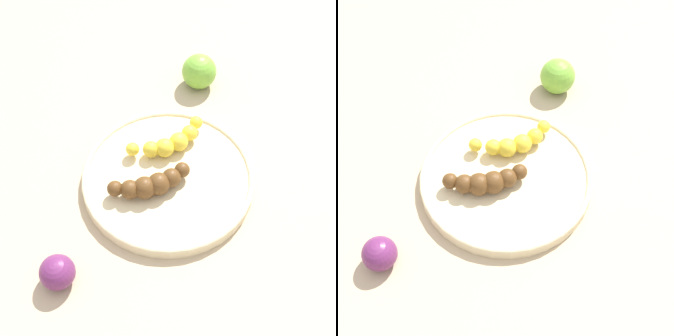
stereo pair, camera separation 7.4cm
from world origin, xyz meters
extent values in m
plane|color=tan|center=(0.00, 0.00, 0.00)|extent=(2.40, 2.40, 0.00)
cylinder|color=beige|center=(0.00, 0.00, 0.01)|extent=(0.29, 0.29, 0.02)
torus|color=beige|center=(0.00, 0.00, 0.02)|extent=(0.29, 0.29, 0.01)
sphere|color=yellow|center=(-0.07, -0.03, 0.04)|extent=(0.02, 0.02, 0.02)
sphere|color=yellow|center=(-0.05, 0.00, 0.04)|extent=(0.03, 0.03, 0.03)
sphere|color=yellow|center=(-0.04, 0.02, 0.04)|extent=(0.03, 0.03, 0.03)
sphere|color=yellow|center=(-0.04, 0.05, 0.04)|extent=(0.03, 0.03, 0.03)
sphere|color=yellow|center=(-0.04, 0.08, 0.04)|extent=(0.03, 0.03, 0.03)
sphere|color=yellow|center=(-0.06, 0.10, 0.04)|extent=(0.02, 0.02, 0.02)
sphere|color=#593819|center=(-0.01, -0.09, 0.04)|extent=(0.03, 0.03, 0.03)
sphere|color=#593819|center=(0.00, -0.07, 0.04)|extent=(0.03, 0.03, 0.03)
sphere|color=#593819|center=(0.01, -0.05, 0.04)|extent=(0.04, 0.04, 0.04)
sphere|color=#593819|center=(0.02, -0.03, 0.04)|extent=(0.04, 0.04, 0.04)
sphere|color=#593819|center=(0.02, -0.01, 0.04)|extent=(0.03, 0.03, 0.03)
sphere|color=#593819|center=(0.02, 0.02, 0.04)|extent=(0.03, 0.03, 0.03)
sphere|color=#72B238|center=(-0.16, 0.19, 0.03)|extent=(0.07, 0.07, 0.07)
sphere|color=#662659|center=(0.05, -0.23, 0.03)|extent=(0.05, 0.05, 0.05)
camera|label=1|loc=(0.36, -0.25, 0.63)|focal=48.32mm
camera|label=2|loc=(0.40, -0.19, 0.63)|focal=48.32mm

